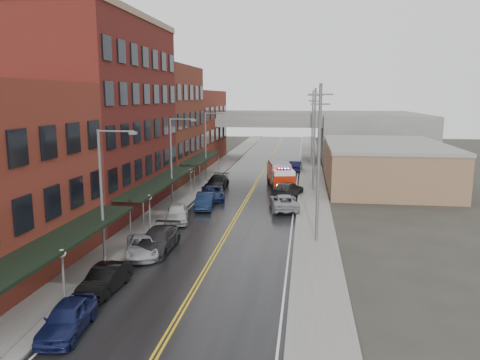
{
  "coord_description": "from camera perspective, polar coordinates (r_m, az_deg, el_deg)",
  "views": [
    {
      "loc": [
        6.19,
        -20.02,
        11.05
      ],
      "look_at": [
        -0.06,
        24.51,
        3.0
      ],
      "focal_mm": 35.0,
      "sensor_mm": 36.0,
      "label": 1
    }
  ],
  "objects": [
    {
      "name": "utility_pole_1",
      "position": [
        55.24,
        9.05,
        5.1
      ],
      "size": [
        1.8,
        0.24,
        12.0
      ],
      "color": "#59595B",
      "rests_on": "ground"
    },
    {
      "name": "globe_lamp_1",
      "position": [
        39.15,
        -11.0,
        -2.94
      ],
      "size": [
        0.44,
        0.44,
        3.12
      ],
      "color": "#59595B",
      "rests_on": "ground"
    },
    {
      "name": "utility_pole_2",
      "position": [
        75.18,
        8.8,
        6.41
      ],
      "size": [
        1.8,
        0.24,
        12.0
      ],
      "color": "#59595B",
      "rests_on": "ground"
    },
    {
      "name": "globe_lamp_2",
      "position": [
        52.32,
        -6.05,
        0.48
      ],
      "size": [
        0.44,
        0.44,
        3.12
      ],
      "color": "#59595B",
      "rests_on": "ground"
    },
    {
      "name": "parked_car_left_3",
      "position": [
        34.56,
        -10.01,
        -7.24
      ],
      "size": [
        2.29,
        5.62,
        1.63
      ],
      "primitive_type": "imported",
      "rotation": [
        0.0,
        0.0,
        -0.0
      ],
      "color": "black",
      "rests_on": "ground"
    },
    {
      "name": "awning_1",
      "position": [
        45.86,
        -9.5,
        -0.12
      ],
      "size": [
        2.6,
        18.0,
        3.09
      ],
      "color": "black",
      "rests_on": "ground"
    },
    {
      "name": "awning_2",
      "position": [
        62.57,
        -4.71,
        2.71
      ],
      "size": [
        2.6,
        13.0,
        3.09
      ],
      "color": "black",
      "rests_on": "ground"
    },
    {
      "name": "parked_car_right_3",
      "position": [
        70.12,
        6.78,
        1.68
      ],
      "size": [
        1.99,
        4.99,
        1.61
      ],
      "primitive_type": "imported",
      "rotation": [
        0.0,
        0.0,
        3.08
      ],
      "color": "black",
      "rests_on": "ground"
    },
    {
      "name": "parked_car_left_2",
      "position": [
        33.86,
        -11.84,
        -7.91
      ],
      "size": [
        3.72,
        5.37,
        1.36
      ],
      "primitive_type": "imported",
      "rotation": [
        0.0,
        0.0,
        0.33
      ],
      "color": "#9B9DA3",
      "rests_on": "ground"
    },
    {
      "name": "parked_car_right_0",
      "position": [
        46.41,
        5.34,
        -2.68
      ],
      "size": [
        3.4,
        5.94,
        1.56
      ],
      "primitive_type": "imported",
      "rotation": [
        0.0,
        0.0,
        3.29
      ],
      "color": "gray",
      "rests_on": "ground"
    },
    {
      "name": "awning_0",
      "position": [
        28.8,
        -20.91,
        -6.8
      ],
      "size": [
        2.6,
        16.0,
        3.09
      ],
      "color": "black",
      "rests_on": "ground"
    },
    {
      "name": "street_lamp_2",
      "position": [
        61.64,
        -3.98,
        4.67
      ],
      "size": [
        2.64,
        0.22,
        9.0
      ],
      "color": "#59595B",
      "rests_on": "ground"
    },
    {
      "name": "sidewalk_right",
      "position": [
        51.23,
        9.05,
        -2.35
      ],
      "size": [
        3.0,
        160.0,
        0.15
      ],
      "primitive_type": "cube",
      "color": "slate",
      "rests_on": "ground"
    },
    {
      "name": "fire_truck",
      "position": [
        57.86,
        4.96,
        0.7
      ],
      "size": [
        4.35,
        8.36,
        2.93
      ],
      "rotation": [
        0.0,
        0.0,
        0.18
      ],
      "color": "#A91E07",
      "rests_on": "ground"
    },
    {
      "name": "street_lamp_1",
      "position": [
        46.2,
        -8.09,
        2.76
      ],
      "size": [
        2.64,
        0.22,
        9.0
      ],
      "color": "#59595B",
      "rests_on": "ground"
    },
    {
      "name": "brick_building_c",
      "position": [
        63.68,
        -9.91,
        6.8
      ],
      "size": [
        9.0,
        15.0,
        15.0
      ],
      "primitive_type": "cube",
      "color": "maroon",
      "rests_on": "ground"
    },
    {
      "name": "brick_building_far",
      "position": [
        80.58,
        -6.06,
        6.5
      ],
      "size": [
        9.0,
        20.0,
        12.0
      ],
      "primitive_type": "cube",
      "color": "maroon",
      "rests_on": "ground"
    },
    {
      "name": "parked_car_left_0",
      "position": [
        24.4,
        -20.3,
        -15.5
      ],
      "size": [
        2.25,
        4.58,
        1.5
      ],
      "primitive_type": "imported",
      "rotation": [
        0.0,
        0.0,
        0.11
      ],
      "color": "#111842",
      "rests_on": "ground"
    },
    {
      "name": "parked_car_left_5",
      "position": [
        46.74,
        -4.3,
        -2.56
      ],
      "size": [
        2.17,
        4.95,
        1.58
      ],
      "primitive_type": "imported",
      "rotation": [
        0.0,
        0.0,
        0.11
      ],
      "color": "black",
      "rests_on": "ground"
    },
    {
      "name": "parked_car_left_7",
      "position": [
        56.75,
        -2.8,
        -0.26
      ],
      "size": [
        2.34,
        5.57,
        1.61
      ],
      "primitive_type": "imported",
      "rotation": [
        0.0,
        0.0,
        -0.02
      ],
      "color": "black",
      "rests_on": "ground"
    },
    {
      "name": "street_lamp_0",
      "position": [
        31.34,
        -16.15,
        -1.05
      ],
      "size": [
        2.64,
        0.22,
        9.0
      ],
      "color": "#59595B",
      "rests_on": "ground"
    },
    {
      "name": "parked_car_right_1",
      "position": [
        52.42,
        5.81,
        -1.15
      ],
      "size": [
        3.94,
        6.11,
        1.65
      ],
      "primitive_type": "imported",
      "rotation": [
        0.0,
        0.0,
        2.83
      ],
      "color": "black",
      "rests_on": "ground"
    },
    {
      "name": "utility_pole_0",
      "position": [
        35.36,
        9.57,
        2.29
      ],
      "size": [
        1.8,
        0.24,
        12.0
      ],
      "color": "#59595B",
      "rests_on": "ground"
    },
    {
      "name": "curb_left",
      "position": [
        52.56,
        -5.21,
        -1.94
      ],
      "size": [
        0.3,
        160.0,
        0.15
      ],
      "primitive_type": "cube",
      "color": "gray",
      "rests_on": "ground"
    },
    {
      "name": "road",
      "position": [
        51.6,
        0.92,
        -2.21
      ],
      "size": [
        11.0,
        160.0,
        0.02
      ],
      "primitive_type": "cube",
      "color": "black",
      "rests_on": "ground"
    },
    {
      "name": "overpass",
      "position": [
        82.41,
        3.69,
        6.61
      ],
      "size": [
        40.0,
        10.0,
        7.5
      ],
      "color": "slate",
      "rests_on": "ground"
    },
    {
      "name": "parked_car_right_2",
      "position": [
        63.57,
        5.74,
        0.77
      ],
      "size": [
        2.76,
        4.67,
        1.49
      ],
      "primitive_type": "imported",
      "rotation": [
        0.0,
        0.0,
        2.9
      ],
      "color": "white",
      "rests_on": "ground"
    },
    {
      "name": "tan_building",
      "position": [
        61.42,
        17.11,
        1.7
      ],
      "size": [
        14.0,
        22.0,
        5.0
      ],
      "primitive_type": "cube",
      "color": "#816045",
      "rests_on": "ground"
    },
    {
      "name": "right_far_block",
      "position": [
        91.07,
        15.49,
        5.34
      ],
      "size": [
        18.0,
        30.0,
        8.0
      ],
      "primitive_type": "cube",
      "color": "slate",
      "rests_on": "ground"
    },
    {
      "name": "brick_building_b",
      "position": [
        47.28,
        -16.5,
        7.25
      ],
      "size": [
        9.0,
        20.0,
        18.0
      ],
      "primitive_type": "cube",
      "color": "#5B1D18",
      "rests_on": "ground"
    },
    {
      "name": "parked_car_left_6",
      "position": [
        50.86,
        -3.35,
        -1.56
      ],
      "size": [
        3.56,
        5.73,
        1.48
      ],
      "primitive_type": "imported",
      "rotation": [
        0.0,
        0.0,
        0.22
      ],
      "color": "#121C43",
      "rests_on": "ground"
    },
    {
      "name": "sidewalk_left",
      "position": [
        52.96,
        -6.95,
        -1.89
      ],
      "size": [
        3.0,
        160.0,
        0.15
      ],
      "primitive_type": "cube",
      "color": "slate",
      "rests_on": "ground"
    },
    {
      "name": "ground",
      "position": [
        23.69,
        -8.52,
        -17.78
      ],
      "size": [
        220.0,
        220.0,
        0.0
      ],
      "primitive_type": "plane",
      "color": "#2D2B26",
      "rests_on": "ground"
    },
    {
      "name": "globe_lamp_0",
      "position": [
        26.83,
        -20.82,
        -9.55
      ],
      "size": [
        0.44,
        0.44,
        3.12
      ],
      "color": "#59595B",
      "rests_on": "ground"
    },
    {
      "name": "curb_right",
      "position": [
        51.22,
        7.21,
        -2.31
      ],
      "size": [
        0.3,
        160.0,
        0.15
      ],
      "primitive_type": "cube",
      "color": "gray",
      "rests_on": "ground"
    },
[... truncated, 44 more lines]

